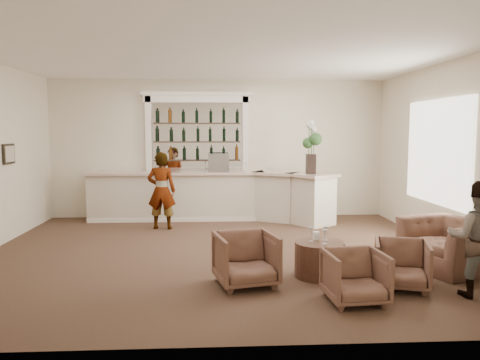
% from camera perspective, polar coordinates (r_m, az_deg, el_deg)
% --- Properties ---
extents(ground, '(8.00, 8.00, 0.00)m').
position_cam_1_polar(ground, '(8.10, -2.38, -8.89)').
color(ground, brown).
rests_on(ground, ground).
extents(room_shell, '(8.04, 7.02, 3.32)m').
position_cam_1_polar(room_shell, '(8.55, -1.42, 7.73)').
color(room_shell, beige).
rests_on(room_shell, ground).
extents(bar_counter, '(5.72, 1.80, 1.14)m').
position_cam_1_polar(bar_counter, '(10.93, -3.47, -1.94)').
color(bar_counter, white).
rests_on(bar_counter, ground).
extents(back_bar_alcove, '(2.64, 0.25, 3.00)m').
position_cam_1_polar(back_bar_alcove, '(11.25, -5.23, 5.73)').
color(back_bar_alcove, white).
rests_on(back_bar_alcove, ground).
extents(cocktail_table, '(0.71, 0.71, 0.50)m').
position_cam_1_polar(cocktail_table, '(6.89, 9.65, -9.49)').
color(cocktail_table, '#513223').
rests_on(cocktail_table, ground).
extents(sommelier, '(0.63, 0.44, 1.64)m').
position_cam_1_polar(sommelier, '(10.04, -9.55, -1.29)').
color(sommelier, gray).
rests_on(sommelier, ground).
extents(guest, '(0.90, 0.84, 1.47)m').
position_cam_1_polar(guest, '(6.59, 26.98, -6.46)').
color(guest, gray).
rests_on(guest, ground).
extents(armchair_left, '(0.93, 0.95, 0.72)m').
position_cam_1_polar(armchair_left, '(6.38, 0.72, -9.63)').
color(armchair_left, brown).
rests_on(armchair_left, ground).
extents(armchair_center, '(0.74, 0.76, 0.64)m').
position_cam_1_polar(armchair_center, '(5.95, 13.85, -11.38)').
color(armchair_center, brown).
rests_on(armchair_center, ground).
extents(armchair_right, '(0.87, 0.88, 0.64)m').
position_cam_1_polar(armchair_right, '(6.64, 19.12, -9.72)').
color(armchair_right, brown).
rests_on(armchair_right, ground).
extents(armchair_far, '(1.38, 1.46, 0.76)m').
position_cam_1_polar(armchair_far, '(7.73, 24.06, -7.25)').
color(armchair_far, brown).
rests_on(armchair_far, ground).
extents(espresso_machine, '(0.49, 0.41, 0.42)m').
position_cam_1_polar(espresso_machine, '(10.80, -2.60, 2.11)').
color(espresso_machine, '#AAABAF').
rests_on(espresso_machine, bar_counter).
extents(flower_vase, '(0.30, 0.30, 1.15)m').
position_cam_1_polar(flower_vase, '(10.39, 8.66, 4.33)').
color(flower_vase, black).
rests_on(flower_vase, bar_counter).
extents(wine_glass_bar_left, '(0.07, 0.07, 0.21)m').
position_cam_1_polar(wine_glass_bar_left, '(10.86, -4.32, 1.57)').
color(wine_glass_bar_left, white).
rests_on(wine_glass_bar_left, bar_counter).
extents(wine_glass_bar_right, '(0.07, 0.07, 0.21)m').
position_cam_1_polar(wine_glass_bar_right, '(10.84, 0.77, 1.58)').
color(wine_glass_bar_right, white).
rests_on(wine_glass_bar_right, bar_counter).
extents(wine_glass_tbl_a, '(0.07, 0.07, 0.21)m').
position_cam_1_polar(wine_glass_tbl_a, '(6.81, 8.66, -6.59)').
color(wine_glass_tbl_a, white).
rests_on(wine_glass_tbl_a, cocktail_table).
extents(wine_glass_tbl_b, '(0.07, 0.07, 0.21)m').
position_cam_1_polar(wine_glass_tbl_b, '(6.90, 10.37, -6.44)').
color(wine_glass_tbl_b, white).
rests_on(wine_glass_tbl_b, cocktail_table).
extents(wine_glass_tbl_c, '(0.07, 0.07, 0.21)m').
position_cam_1_polar(wine_glass_tbl_c, '(6.69, 10.29, -6.84)').
color(wine_glass_tbl_c, white).
rests_on(wine_glass_tbl_c, cocktail_table).
extents(napkin_holder, '(0.08, 0.08, 0.12)m').
position_cam_1_polar(napkin_holder, '(6.94, 9.28, -6.73)').
color(napkin_holder, white).
rests_on(napkin_holder, cocktail_table).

